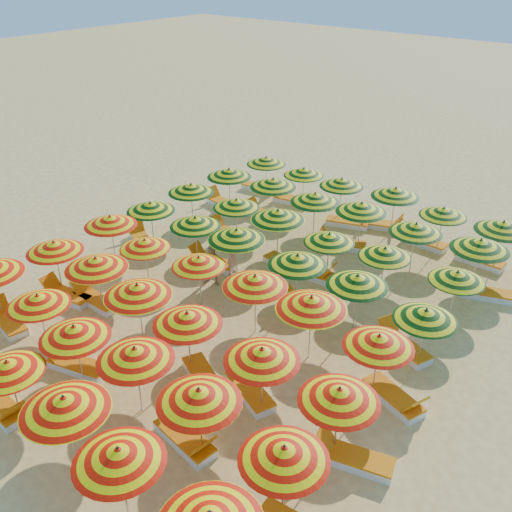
# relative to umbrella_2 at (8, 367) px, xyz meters

# --- Properties ---
(ground) EXTENTS (120.00, 120.00, 0.00)m
(ground) POSITION_rel_umbrella_2_xyz_m (1.13, 7.19, -1.55)
(ground) COLOR #F2D06B
(ground) RESTS_ON ground
(umbrella_2) EXTENTS (1.99, 1.99, 1.76)m
(umbrella_2) POSITION_rel_umbrella_2_xyz_m (0.00, 0.00, 0.00)
(umbrella_2) COLOR silver
(umbrella_2) RESTS_ON ground
(umbrella_3) EXTENTS (2.31, 2.31, 2.03)m
(umbrella_3) POSITION_rel_umbrella_2_xyz_m (2.30, 0.00, 0.23)
(umbrella_3) COLOR silver
(umbrella_3) RESTS_ON ground
(umbrella_4) EXTENTS (2.07, 2.07, 1.92)m
(umbrella_4) POSITION_rel_umbrella_2_xyz_m (4.16, -0.10, 0.14)
(umbrella_4) COLOR silver
(umbrella_4) RESTS_ON ground
(umbrella_7) EXTENTS (2.22, 2.22, 1.83)m
(umbrella_7) POSITION_rel_umbrella_2_xyz_m (-1.88, 1.97, 0.06)
(umbrella_7) COLOR silver
(umbrella_7) RESTS_ON ground
(umbrella_8) EXTENTS (2.25, 2.25, 1.89)m
(umbrella_8) POSITION_rel_umbrella_2_xyz_m (0.19, 1.70, 0.11)
(umbrella_8) COLOR silver
(umbrella_8) RESTS_ON ground
(umbrella_9) EXTENTS (2.26, 2.26, 1.97)m
(umbrella_9) POSITION_rel_umbrella_2_xyz_m (2.10, 2.04, 0.18)
(umbrella_9) COLOR silver
(umbrella_9) RESTS_ON ground
(umbrella_10) EXTENTS (2.30, 2.30, 1.99)m
(umbrella_10) POSITION_rel_umbrella_2_xyz_m (4.25, 1.97, 0.20)
(umbrella_10) COLOR silver
(umbrella_10) RESTS_ON ground
(umbrella_11) EXTENTS (2.31, 2.31, 1.91)m
(umbrella_11) POSITION_rel_umbrella_2_xyz_m (6.54, 1.92, 0.13)
(umbrella_11) COLOR silver
(umbrella_11) RESTS_ON ground
(umbrella_12) EXTENTS (1.82, 1.82, 1.91)m
(umbrella_12) POSITION_rel_umbrella_2_xyz_m (-4.12, 3.97, 0.13)
(umbrella_12) COLOR silver
(umbrella_12) RESTS_ON ground
(umbrella_13) EXTENTS (2.41, 2.41, 2.03)m
(umbrella_13) POSITION_rel_umbrella_2_xyz_m (-2.06, 4.06, 0.23)
(umbrella_13) COLOR silver
(umbrella_13) RESTS_ON ground
(umbrella_14) EXTENTS (2.54, 2.54, 2.04)m
(umbrella_14) POSITION_rel_umbrella_2_xyz_m (0.07, 3.85, 0.24)
(umbrella_14) COLOR silver
(umbrella_14) RESTS_ON ground
(umbrella_15) EXTENTS (2.29, 2.29, 1.94)m
(umbrella_15) POSITION_rel_umbrella_2_xyz_m (1.99, 3.86, 0.15)
(umbrella_15) COLOR silver
(umbrella_15) RESTS_ON ground
(umbrella_16) EXTENTS (2.30, 2.30, 1.95)m
(umbrella_16) POSITION_rel_umbrella_2_xyz_m (4.40, 3.92, 0.17)
(umbrella_16) COLOR silver
(umbrella_16) RESTS_ON ground
(umbrella_17) EXTENTS (2.25, 2.25, 1.92)m
(umbrella_17) POSITION_rel_umbrella_2_xyz_m (6.51, 3.94, 0.14)
(umbrella_17) COLOR silver
(umbrella_17) RESTS_ON ground
(umbrella_18) EXTENTS (1.95, 1.95, 1.95)m
(umbrella_18) POSITION_rel_umbrella_2_xyz_m (-4.23, 6.27, 0.16)
(umbrella_18) COLOR silver
(umbrella_18) RESTS_ON ground
(umbrella_19) EXTENTS (2.22, 2.22, 1.77)m
(umbrella_19) POSITION_rel_umbrella_2_xyz_m (-2.23, 6.08, 0.01)
(umbrella_19) COLOR silver
(umbrella_19) RESTS_ON ground
(umbrella_20) EXTENTS (1.72, 1.72, 1.80)m
(umbrella_20) POSITION_rel_umbrella_2_xyz_m (-0.02, 6.33, 0.03)
(umbrella_20) COLOR silver
(umbrella_20) RESTS_ON ground
(umbrella_21) EXTENTS (2.47, 2.47, 2.01)m
(umbrella_21) POSITION_rel_umbrella_2_xyz_m (2.24, 6.30, 0.21)
(umbrella_21) COLOR silver
(umbrella_21) RESTS_ON ground
(umbrella_22) EXTENTS (2.11, 2.11, 2.05)m
(umbrella_22) POSITION_rel_umbrella_2_xyz_m (4.13, 6.34, 0.26)
(umbrella_22) COLOR silver
(umbrella_22) RESTS_ON ground
(umbrella_23) EXTENTS (2.07, 2.07, 1.88)m
(umbrella_23) POSITION_rel_umbrella_2_xyz_m (6.23, 6.19, 0.10)
(umbrella_23) COLOR silver
(umbrella_23) RESTS_ON ground
(umbrella_24) EXTENTS (2.26, 2.26, 1.89)m
(umbrella_24) POSITION_rel_umbrella_2_xyz_m (-4.16, 8.04, 0.11)
(umbrella_24) COLOR silver
(umbrella_24) RESTS_ON ground
(umbrella_25) EXTENTS (2.24, 2.24, 1.90)m
(umbrella_25) POSITION_rel_umbrella_2_xyz_m (-1.97, 8.15, 0.12)
(umbrella_25) COLOR silver
(umbrella_25) RESTS_ON ground
(umbrella_26) EXTENTS (2.06, 2.06, 2.03)m
(umbrella_26) POSITION_rel_umbrella_2_xyz_m (-0.07, 8.14, 0.23)
(umbrella_26) COLOR silver
(umbrella_26) RESTS_ON ground
(umbrella_27) EXTENTS (2.01, 2.01, 1.94)m
(umbrella_27) POSITION_rel_umbrella_2_xyz_m (2.39, 8.14, 0.15)
(umbrella_27) COLOR silver
(umbrella_27) RESTS_ON ground
(umbrella_28) EXTENTS (2.06, 2.06, 1.91)m
(umbrella_28) POSITION_rel_umbrella_2_xyz_m (4.39, 8.29, 0.13)
(umbrella_28) COLOR silver
(umbrella_28) RESTS_ON ground
(umbrella_29) EXTENTS (2.26, 2.26, 1.81)m
(umbrella_29) POSITION_rel_umbrella_2_xyz_m (6.60, 8.04, 0.04)
(umbrella_29) COLOR silver
(umbrella_29) RESTS_ON ground
(umbrella_30) EXTENTS (2.18, 2.18, 1.93)m
(umbrella_30) POSITION_rel_umbrella_2_xyz_m (-4.21, 10.18, 0.15)
(umbrella_30) COLOR silver
(umbrella_30) RESTS_ON ground
(umbrella_31) EXTENTS (2.31, 2.31, 1.86)m
(umbrella_31) POSITION_rel_umbrella_2_xyz_m (-1.96, 10.30, 0.08)
(umbrella_31) COLOR silver
(umbrella_31) RESTS_ON ground
(umbrella_32) EXTENTS (2.10, 2.10, 2.05)m
(umbrella_32) POSITION_rel_umbrella_2_xyz_m (0.08, 10.18, 0.25)
(umbrella_32) COLOR silver
(umbrella_32) RESTS_ON ground
(umbrella_33) EXTENTS (1.85, 1.85, 1.80)m
(umbrella_33) POSITION_rel_umbrella_2_xyz_m (2.22, 10.19, 0.04)
(umbrella_33) COLOR silver
(umbrella_33) RESTS_ON ground
(umbrella_34) EXTENTS (1.91, 1.91, 1.79)m
(umbrella_34) POSITION_rel_umbrella_2_xyz_m (4.11, 10.49, 0.02)
(umbrella_34) COLOR silver
(umbrella_34) RESTS_ON ground
(umbrella_35) EXTENTS (1.93, 1.93, 1.77)m
(umbrella_35) POSITION_rel_umbrella_2_xyz_m (6.44, 10.54, 0.00)
(umbrella_35) COLOR silver
(umbrella_35) RESTS_ON ground
(umbrella_36) EXTENTS (2.42, 2.42, 1.97)m
(umbrella_36) POSITION_rel_umbrella_2_xyz_m (-4.13, 12.34, 0.18)
(umbrella_36) COLOR silver
(umbrella_36) RESTS_ON ground
(umbrella_37) EXTENTS (1.94, 1.94, 2.01)m
(umbrella_37) POSITION_rel_umbrella_2_xyz_m (-1.96, 12.54, 0.22)
(umbrella_37) COLOR silver
(umbrella_37) RESTS_ON ground
(umbrella_38) EXTENTS (2.25, 2.25, 1.99)m
(umbrella_38) POSITION_rel_umbrella_2_xyz_m (0.16, 12.37, 0.20)
(umbrella_38) COLOR silver
(umbrella_38) RESTS_ON ground
(umbrella_39) EXTENTS (2.41, 2.41, 2.02)m
(umbrella_39) POSITION_rel_umbrella_2_xyz_m (1.98, 12.66, 0.22)
(umbrella_39) COLOR silver
(umbrella_39) RESTS_ON ground
(umbrella_40) EXTENTS (2.25, 2.25, 1.91)m
(umbrella_40) POSITION_rel_umbrella_2_xyz_m (4.18, 12.51, 0.13)
(umbrella_40) COLOR silver
(umbrella_40) RESTS_ON ground
(umbrella_41) EXTENTS (2.08, 2.08, 1.98)m
(umbrella_41) POSITION_rel_umbrella_2_xyz_m (6.34, 12.57, 0.19)
(umbrella_41) COLOR silver
(umbrella_41) RESTS_ON ground
(umbrella_42) EXTENTS (2.14, 2.14, 1.86)m
(umbrella_42) POSITION_rel_umbrella_2_xyz_m (-4.05, 14.73, 0.08)
(umbrella_42) COLOR silver
(umbrella_42) RESTS_ON ground
(umbrella_43) EXTENTS (1.83, 1.83, 1.82)m
(umbrella_43) POSITION_rel_umbrella_2_xyz_m (-1.99, 14.70, 0.05)
(umbrella_43) COLOR silver
(umbrella_43) RESTS_ON ground
(umbrella_44) EXTENTS (2.16, 2.16, 1.91)m
(umbrella_44) POSITION_rel_umbrella_2_xyz_m (0.01, 14.51, 0.13)
(umbrella_44) COLOR silver
(umbrella_44) RESTS_ON ground
(umbrella_45) EXTENTS (2.33, 2.33, 1.99)m
(umbrella_45) POSITION_rel_umbrella_2_xyz_m (2.25, 14.77, 0.20)
(umbrella_45) COLOR silver
(umbrella_45) RESTS_ON ground
(umbrella_46) EXTENTS (2.25, 2.25, 1.83)m
(umbrella_46) POSITION_rel_umbrella_2_xyz_m (4.30, 14.53, 0.06)
(umbrella_46) COLOR silver
(umbrella_46) RESTS_ON ground
(umbrella_47) EXTENTS (2.37, 2.37, 1.98)m
(umbrella_47) POSITION_rel_umbrella_2_xyz_m (6.44, 14.39, 0.19)
(umbrella_47) COLOR silver
(umbrella_47) RESTS_ON ground
(lounger_0) EXTENTS (1.75, 0.64, 0.69)m
(lounger_0) POSITION_rel_umbrella_2_xyz_m (-0.50, -0.21, -1.40)
(lounger_0) COLOR white
(lounger_0) RESTS_ON ground
(lounger_2) EXTENTS (1.80, 0.85, 0.69)m
(lounger_2) POSITION_rel_umbrella_2_xyz_m (-3.73, 1.81, -1.40)
(lounger_2) COLOR white
(lounger_2) RESTS_ON ground
(lounger_3) EXTENTS (1.82, 1.01, 0.69)m
(lounger_3) POSITION_rel_umbrella_2_xyz_m (-0.41, 1.93, -1.40)
(lounger_3) COLOR white
(lounger_3) RESTS_ON ground
(lounger_4) EXTENTS (1.79, 0.80, 0.69)m
(lounger_4) POSITION_rel_umbrella_2_xyz_m (3.75, 1.95, -1.40)
(lounger_4) COLOR white
(lounger_4) RESTS_ON ground
(lounger_6) EXTENTS (1.81, 0.87, 0.69)m
(lounger_6) POSITION_rel_umbrella_2_xyz_m (-3.61, 3.79, -1.40)
(lounger_6) COLOR white
(lounger_6) RESTS_ON ground
(lounger_7) EXTENTS (1.74, 0.61, 0.69)m
(lounger_7) POSITION_rel_umbrella_2_xyz_m (-2.66, 4.22, -1.40)
(lounger_7) COLOR white
(lounger_7) RESTS_ON ground
(lounger_8) EXTENTS (1.82, 1.25, 0.69)m
(lounger_8) POSITION_rel_umbrella_2_xyz_m (2.58, 3.75, -1.40)
(lounger_8) COLOR white
(lounger_8) RESTS_ON ground
(lounger_9) EXTENTS (1.82, 1.18, 0.69)m
(lounger_9) POSITION_rel_umbrella_2_xyz_m (3.81, 4.14, -1.40)
(lounger_9) COLOR white
(lounger_9) RESTS_ON ground
(lounger_10) EXTENTS (1.82, 1.03, 0.69)m
(lounger_10) POSITION_rel_umbrella_2_xyz_m (7.01, 3.91, -1.40)
(lounger_10) COLOR white
(lounger_10) RESTS_ON ground
(lounger_11) EXTENTS (1.83, 1.10, 0.69)m
(lounger_11) POSITION_rel_umbrella_2_xyz_m (6.82, 6.22, -1.40)
(lounger_11) COLOR white
(lounger_11) RESTS_ON ground
(lounger_12) EXTENTS (1.82, 1.26, 0.69)m
(lounger_12) POSITION_rel_umbrella_2_xyz_m (-4.76, 7.93, -1.40)
(lounger_12) COLOR white
(lounger_12) RESTS_ON ground
(lounger_13) EXTENTS (1.79, 0.79, 0.69)m
(lounger_13) POSITION_rel_umbrella_2_xyz_m (-1.47, 8.37, -1.40)
(lounger_13) COLOR white
(lounger_13) RESTS_ON ground
(lounger_14) EXTENTS (1.83, 1.05, 0.69)m
(lounger_14) POSITION_rel_umbrella_2_xyz_m (2.89, 8.20, -1.40)
(lounger_14) COLOR white
(lounger_14) RESTS_ON ground
(lounger_15) EXTENTS (1.82, 1.17, 0.69)m
(lounger_15) POSITION_rel_umbrella_2_xyz_m (6.01, 8.29, -1.40)
(lounger_15) COLOR white
(lounger_15) RESTS_ON ground
(lounger_16) EXTENTS (1.78, 0.75, 0.69)m
(lounger_16) POSITION_rel_umbrella_2_xyz_m (-2.55, 10.43, -1.40)
(lounger_16) COLOR white
(lounger_16) RESTS_ON ground
(lounger_17) EXTENTS (1.79, 0.76, 0.69)m
(lounger_17) POSITION_rel_umbrella_2_xyz_m (0.68, 9.96, -1.40)
(lounger_17) COLOR white
(lounger_17) RESTS_ON ground
(lounger_18) EXTENTS (1.81, 0.86, 0.69)m
(lounger_18) POSITION_rel_umbrella_2_xyz_m (1.72, 9.96, -1.40)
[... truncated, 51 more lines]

